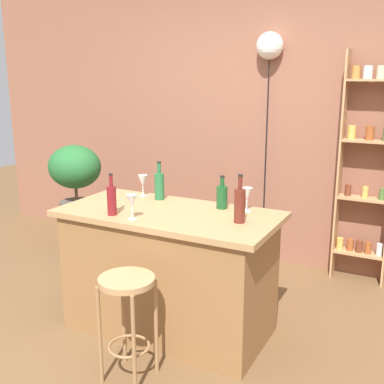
{
  "coord_description": "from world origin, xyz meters",
  "views": [
    {
      "loc": [
        1.57,
        -2.4,
        1.8
      ],
      "look_at": [
        0.05,
        0.55,
        0.97
      ],
      "focal_mm": 44.5,
      "sensor_mm": 36.0,
      "label": 1
    }
  ],
  "objects": [
    {
      "name": "ground",
      "position": [
        0.0,
        0.0,
        0.0
      ],
      "size": [
        12.0,
        12.0,
        0.0
      ],
      "primitive_type": "plane",
      "color": "brown"
    },
    {
      "name": "wine_glass_left",
      "position": [
        -0.38,
        0.57,
        1.0
      ],
      "size": [
        0.07,
        0.07,
        0.16
      ],
      "color": "silver",
      "rests_on": "kitchen_counter"
    },
    {
      "name": "bottle_sauce_amber",
      "position": [
        0.52,
        0.29,
        1.0
      ],
      "size": [
        0.07,
        0.07,
        0.31
      ],
      "color": "#5B2319",
      "rests_on": "kitchen_counter"
    },
    {
      "name": "potted_plant",
      "position": [
        -1.51,
        1.09,
        0.83
      ],
      "size": [
        0.52,
        0.47,
        0.78
      ],
      "color": "#514C47",
      "rests_on": "plant_stool"
    },
    {
      "name": "back_wall",
      "position": [
        0.0,
        1.95,
        1.4
      ],
      "size": [
        6.4,
        0.1,
        2.8
      ],
      "primitive_type": "cube",
      "color": "#8C5642",
      "rests_on": "ground"
    },
    {
      "name": "bottle_olive_oil",
      "position": [
        -0.29,
        0.05,
        0.99
      ],
      "size": [
        0.06,
        0.06,
        0.28
      ],
      "color": "maroon",
      "rests_on": "kitchen_counter"
    },
    {
      "name": "kitchen_counter",
      "position": [
        0.0,
        0.3,
        0.44
      ],
      "size": [
        1.5,
        0.75,
        0.88
      ],
      "color": "olive",
      "rests_on": "ground"
    },
    {
      "name": "plant_stool",
      "position": [
        -1.51,
        1.09,
        0.18
      ],
      "size": [
        0.3,
        0.3,
        0.35
      ],
      "primitive_type": "cylinder",
      "color": "#2D2823",
      "rests_on": "ground"
    },
    {
      "name": "bottle_spirits_clear",
      "position": [
        -0.22,
        0.54,
        0.99
      ],
      "size": [
        0.07,
        0.07,
        0.29
      ],
      "color": "#236638",
      "rests_on": "kitchen_counter"
    },
    {
      "name": "bottle_wine_red",
      "position": [
        0.29,
        0.53,
        0.97
      ],
      "size": [
        0.08,
        0.08,
        0.23
      ],
      "color": "#194C23",
      "rests_on": "kitchen_counter"
    },
    {
      "name": "wine_glass_center",
      "position": [
        -0.12,
        0.04,
        1.0
      ],
      "size": [
        0.07,
        0.07,
        0.16
      ],
      "color": "silver",
      "rests_on": "kitchen_counter"
    },
    {
      "name": "spice_shelf",
      "position": [
        1.07,
        1.8,
        1.04
      ],
      "size": [
        0.45,
        0.16,
        1.99
      ],
      "color": "tan",
      "rests_on": "ground"
    },
    {
      "name": "wine_glass_right",
      "position": [
        0.47,
        0.55,
        1.0
      ],
      "size": [
        0.07,
        0.07,
        0.16
      ],
      "color": "silver",
      "rests_on": "kitchen_counter"
    },
    {
      "name": "bar_stool",
      "position": [
        0.07,
        -0.32,
        0.48
      ],
      "size": [
        0.33,
        0.33,
        0.65
      ],
      "color": "#997047",
      "rests_on": "ground"
    },
    {
      "name": "pendant_globe_light",
      "position": [
        0.16,
        1.84,
        2.01
      ],
      "size": [
        0.24,
        0.24,
        2.15
      ],
      "color": "black",
      "rests_on": "ground"
    }
  ]
}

